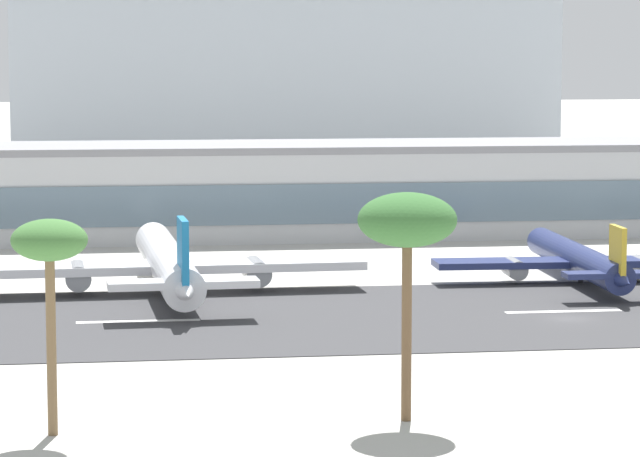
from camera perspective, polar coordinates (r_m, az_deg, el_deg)
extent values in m
plane|color=#B2AFA8|center=(157.15, 8.95, -3.26)|extent=(1400.00, 1400.00, 0.00)
cube|color=#38383A|center=(161.19, 8.51, -3.00)|extent=(800.00, 39.74, 0.08)
cube|color=white|center=(154.73, -6.58, -3.34)|extent=(12.00, 1.20, 0.01)
cube|color=white|center=(161.39, 8.77, -2.97)|extent=(12.00, 1.20, 0.01)
cube|color=#B7BABC|center=(226.44, -0.07, 1.31)|extent=(194.37, 21.63, 12.20)
cube|color=slate|center=(215.68, 0.33, 0.90)|extent=(188.54, 0.30, 5.49)
cube|color=gray|center=(225.95, -0.07, 2.98)|extent=(196.31, 21.85, 1.00)
cube|color=#A8B2BC|center=(330.62, -1.32, 5.48)|extent=(111.05, 29.04, 41.86)
cylinder|color=silver|center=(173.35, -5.54, -1.21)|extent=(5.88, 42.64, 4.25)
sphere|color=silver|center=(194.38, -6.05, -0.39)|extent=(4.04, 4.04, 4.04)
cone|color=silver|center=(152.38, -4.90, -2.25)|extent=(4.12, 7.79, 3.83)
cube|color=silver|center=(172.57, -5.52, -1.39)|extent=(43.34, 8.03, 0.94)
cylinder|color=gray|center=(173.70, -2.32, -1.56)|extent=(2.99, 6.05, 2.76)
cylinder|color=gray|center=(172.18, -8.74, -1.70)|extent=(2.99, 6.05, 2.76)
cube|color=silver|center=(154.00, -4.96, -2.00)|extent=(14.79, 4.07, 0.75)
cube|color=#1975B2|center=(153.59, -4.97, -0.90)|extent=(0.90, 5.76, 6.80)
cylinder|color=black|center=(171.63, -5.47, -2.20)|extent=(0.77, 0.77, 1.17)
cylinder|color=navy|center=(182.83, 9.26, -1.08)|extent=(4.45, 34.11, 3.40)
sphere|color=navy|center=(199.15, 7.96, -0.45)|extent=(3.23, 3.23, 3.23)
cone|color=navy|center=(166.65, 10.81, -1.83)|extent=(3.25, 6.21, 3.06)
cube|color=navy|center=(182.23, 9.31, -1.21)|extent=(33.34, 6.12, 0.75)
cylinder|color=gray|center=(180.47, 7.02, -1.44)|extent=(2.36, 4.83, 2.21)
cube|color=navy|center=(167.89, 10.67, -1.65)|extent=(11.37, 3.15, 0.60)
cube|color=gold|center=(167.58, 10.69, -0.84)|extent=(0.69, 4.61, 5.44)
cylinder|color=black|center=(181.50, 9.39, -1.82)|extent=(0.61, 0.61, 0.94)
cylinder|color=brown|center=(109.22, -9.68, -3.92)|extent=(0.67, 0.67, 13.47)
ellipsoid|color=#427538|center=(108.23, -9.74, -0.41)|extent=(5.20, 5.20, 2.86)
cylinder|color=brown|center=(111.97, 3.15, -3.35)|extent=(0.72, 0.72, 14.40)
ellipsoid|color=#386B33|center=(110.98, 3.17, 0.32)|extent=(7.03, 7.03, 3.87)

